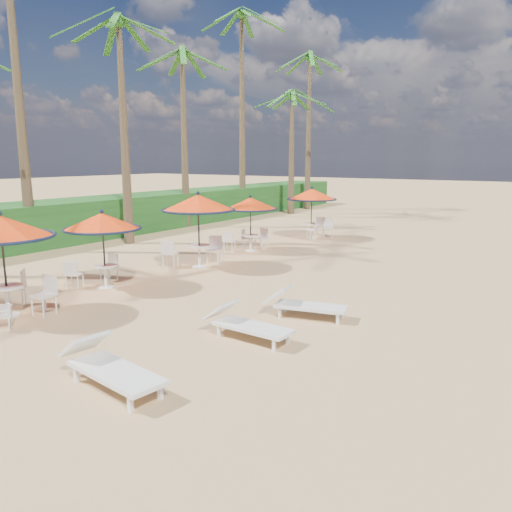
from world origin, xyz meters
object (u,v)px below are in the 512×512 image
Objects in this scene: station_1 at (101,228)px; station_4 at (313,200)px; station_0 at (4,240)px; station_3 at (250,210)px; lounger_mid at (245,323)px; station_2 at (197,209)px; lounger_far at (302,304)px; lounger_near at (108,365)px.

station_4 is at bearing 86.18° from station_1.
station_4 is at bearing 88.10° from station_0.
station_3 is 1.12× the size of lounger_mid.
lounger_far is (5.60, -2.85, -1.64)m from station_2.
station_3 reaches higher than lounger_far.
station_1 is 6.77m from lounger_near.
station_2 is at bearing -92.31° from station_4.
lounger_near reaches higher than lounger_mid.
station_0 is 1.10× the size of station_1.
station_3 is at bearing 88.46° from station_1.
station_3 is (-0.26, 3.46, -0.34)m from station_2.
station_3 is at bearing 118.60° from lounger_far.
lounger_near is at bearing -58.77° from station_2.
station_1 reaches higher than lounger_far.
lounger_mid is (0.56, 3.06, -0.03)m from lounger_near.
lounger_far is at bearing 87.34° from lounger_near.
lounger_mid is (5.29, -4.74, -1.64)m from station_2.
lounger_far is (5.77, 3.77, -1.50)m from station_0.
lounger_near is 5.03m from lounger_far.
lounger_far is at bearing 82.71° from lounger_mid.
lounger_near is at bearing -38.74° from station_1.
station_2 is 1.28× the size of lounger_far.
station_1 is at bearing 95.45° from station_0.
station_2 is at bearing 82.97° from station_1.
station_3 is 9.99m from lounger_mid.
lounger_near is at bearing -74.14° from station_4.
station_4 reaches higher than station_1.
station_2 is at bearing 128.56° from lounger_near.
station_2 reaches higher than station_3.
station_3 is 8.71m from lounger_far.
lounger_far is (5.29, -10.59, -1.42)m from station_4.
station_2 reaches higher than station_4.
station_4 is at bearing 82.42° from station_3.
station_0 is 1.25× the size of lounger_mid.
station_2 is at bearing 88.57° from station_0.
station_2 is 7.29m from lounger_mid.
station_4 is (0.76, 11.39, 0.02)m from station_1.
station_4 is at bearing 113.19° from lounger_near.
station_2 is at bearing -85.72° from station_3.
station_0 is 14.37m from station_4.
lounger_mid is at bearing -10.83° from station_1.
station_2 is 7.75m from station_4.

